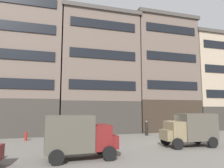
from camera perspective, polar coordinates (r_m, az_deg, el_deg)
ground_plane at (r=19.25m, az=16.73°, el=-15.68°), size 120.00×120.00×0.00m
building_far_left at (r=27.21m, az=-23.02°, el=5.48°), size 8.64×6.82×17.13m
building_center_left at (r=27.49m, az=-3.94°, el=3.25°), size 10.21×6.82×15.66m
building_center_right at (r=30.94m, az=13.44°, el=2.80°), size 9.39×6.82×16.21m
building_far_right at (r=35.86m, az=25.51°, el=0.65°), size 8.53×6.82×14.57m
delivery_truck_near at (r=18.04m, az=20.93°, el=-11.57°), size 4.44×2.34×2.62m
delivery_truck_far at (r=12.90m, az=-9.33°, el=-13.98°), size 4.42×2.28×2.62m
pedestrian_officer at (r=23.86m, az=9.69°, el=-11.73°), size 0.49×0.49×1.79m
fire_hydrant_curbside at (r=21.65m, az=-23.00°, el=-13.28°), size 0.24×0.24×0.83m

